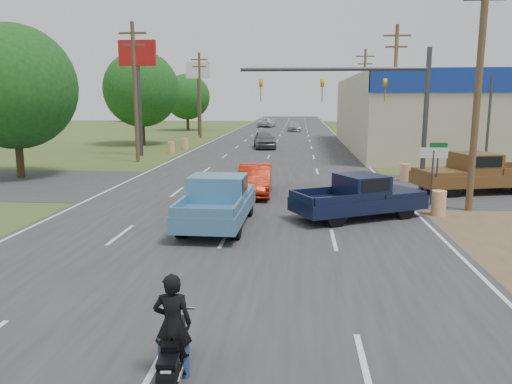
# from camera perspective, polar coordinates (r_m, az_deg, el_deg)

# --- Properties ---
(ground) EXTENTS (200.00, 200.00, 0.00)m
(ground) POSITION_cam_1_polar(r_m,az_deg,el_deg) (9.49, -11.01, -18.37)
(ground) COLOR #3A4D1F
(ground) RESTS_ON ground
(main_road) EXTENTS (15.00, 180.00, 0.02)m
(main_road) POSITION_cam_1_polar(r_m,az_deg,el_deg) (48.25, 2.04, 5.11)
(main_road) COLOR #2D2D30
(main_road) RESTS_ON ground
(cross_road) EXTENTS (120.00, 10.00, 0.02)m
(cross_road) POSITION_cam_1_polar(r_m,az_deg,el_deg) (26.48, -0.38, 0.63)
(cross_road) COLOR #2D2D30
(cross_road) RESTS_ON ground
(utility_pole_1) EXTENTS (2.00, 0.28, 10.00)m
(utility_pole_1) POSITION_cam_1_polar(r_m,az_deg,el_deg) (22.15, 24.10, 11.60)
(utility_pole_1) COLOR #4C3823
(utility_pole_1) RESTS_ON ground
(utility_pole_2) EXTENTS (2.00, 0.28, 10.00)m
(utility_pole_2) POSITION_cam_1_polar(r_m,az_deg,el_deg) (39.62, 15.53, 11.25)
(utility_pole_2) COLOR #4C3823
(utility_pole_2) RESTS_ON ground
(utility_pole_3) EXTENTS (2.00, 0.28, 10.00)m
(utility_pole_3) POSITION_cam_1_polar(r_m,az_deg,el_deg) (57.42, 12.24, 11.05)
(utility_pole_3) COLOR #4C3823
(utility_pole_3) RESTS_ON ground
(utility_pole_5) EXTENTS (2.00, 0.28, 10.00)m
(utility_pole_5) POSITION_cam_1_polar(r_m,az_deg,el_deg) (37.90, -13.67, 11.38)
(utility_pole_5) COLOR #4C3823
(utility_pole_5) RESTS_ON ground
(utility_pole_6) EXTENTS (2.00, 0.28, 10.00)m
(utility_pole_6) POSITION_cam_1_polar(r_m,az_deg,el_deg) (61.15, -6.43, 11.17)
(utility_pole_6) COLOR #4C3823
(utility_pole_6) RESTS_ON ground
(tree_0) EXTENTS (7.14, 7.14, 8.84)m
(tree_0) POSITION_cam_1_polar(r_m,az_deg,el_deg) (32.44, -25.96, 10.73)
(tree_0) COLOR #422D19
(tree_0) RESTS_ON ground
(tree_1) EXTENTS (7.56, 7.56, 9.36)m
(tree_1) POSITION_cam_1_polar(r_m,az_deg,el_deg) (52.45, -13.00, 11.37)
(tree_1) COLOR #422D19
(tree_1) RESTS_ON ground
(tree_2) EXTENTS (6.72, 6.72, 8.32)m
(tree_2) POSITION_cam_1_polar(r_m,az_deg,el_deg) (75.81, -7.87, 10.73)
(tree_2) COLOR #422D19
(tree_2) RESTS_ON ground
(tree_5) EXTENTS (7.98, 7.98, 9.88)m
(tree_5) POSITION_cam_1_polar(r_m,az_deg,el_deg) (106.61, 20.28, 10.60)
(tree_5) COLOR #422D19
(tree_5) RESTS_ON ground
(tree_6) EXTENTS (8.82, 8.82, 10.92)m
(tree_6) POSITION_cam_1_polar(r_m,az_deg,el_deg) (107.97, -12.80, 11.30)
(tree_6) COLOR #422D19
(tree_6) RESTS_ON ground
(barrel_0) EXTENTS (0.56, 0.56, 1.00)m
(barrel_0) POSITION_cam_1_polar(r_m,az_deg,el_deg) (21.13, 20.16, -1.20)
(barrel_0) COLOR orange
(barrel_0) RESTS_ON ground
(barrel_1) EXTENTS (0.56, 0.56, 1.00)m
(barrel_1) POSITION_cam_1_polar(r_m,az_deg,el_deg) (29.38, 16.65, 2.14)
(barrel_1) COLOR orange
(barrel_1) RESTS_ON ground
(barrel_2) EXTENTS (0.56, 0.56, 1.00)m
(barrel_2) POSITION_cam_1_polar(r_m,az_deg,el_deg) (43.56, -9.65, 5.03)
(barrel_2) COLOR orange
(barrel_2) RESTS_ON ground
(barrel_3) EXTENTS (0.56, 0.56, 1.00)m
(barrel_3) POSITION_cam_1_polar(r_m,az_deg,el_deg) (47.35, -8.08, 5.50)
(barrel_3) COLOR orange
(barrel_3) RESTS_ON ground
(pole_sign_left_near) EXTENTS (3.00, 0.35, 9.20)m
(pole_sign_left_near) POSITION_cam_1_polar(r_m,az_deg,el_deg) (42.09, -13.35, 13.81)
(pole_sign_left_near) COLOR #3F3F44
(pole_sign_left_near) RESTS_ON ground
(pole_sign_left_far) EXTENTS (3.00, 0.35, 9.20)m
(pole_sign_left_far) POSITION_cam_1_polar(r_m,az_deg,el_deg) (65.31, -6.65, 12.75)
(pole_sign_left_far) COLOR #3F3F44
(pole_sign_left_far) RESTS_ON ground
(lane_sign) EXTENTS (1.20, 0.08, 2.52)m
(lane_sign) POSITION_cam_1_polar(r_m,az_deg,el_deg) (22.87, 19.57, 3.25)
(lane_sign) COLOR #3F3F44
(lane_sign) RESTS_ON ground
(street_name_sign) EXTENTS (0.80, 0.08, 2.61)m
(street_name_sign) POSITION_cam_1_polar(r_m,az_deg,el_deg) (24.50, 20.02, 2.98)
(street_name_sign) COLOR #3F3F44
(street_name_sign) RESTS_ON ground
(signal_mast) EXTENTS (9.12, 0.40, 7.00)m
(signal_mast) POSITION_cam_1_polar(r_m,az_deg,el_deg) (25.20, 12.93, 10.82)
(signal_mast) COLOR #3F3F44
(signal_mast) RESTS_ON ground
(red_convertible) EXTENTS (1.66, 4.47, 1.46)m
(red_convertible) POSITION_cam_1_polar(r_m,az_deg,el_deg) (24.11, -0.12, 1.39)
(red_convertible) COLOR #9E1A07
(red_convertible) RESTS_ON ground
(motorcycle) EXTENTS (0.59, 1.91, 0.97)m
(motorcycle) POSITION_cam_1_polar(r_m,az_deg,el_deg) (8.71, -9.43, -17.91)
(motorcycle) COLOR black
(motorcycle) RESTS_ON ground
(rider) EXTENTS (0.66, 0.46, 1.72)m
(rider) POSITION_cam_1_polar(r_m,az_deg,el_deg) (8.55, -9.48, -15.26)
(rider) COLOR black
(rider) RESTS_ON ground
(blue_pickup) EXTENTS (2.28, 5.64, 1.86)m
(blue_pickup) POSITION_cam_1_polar(r_m,az_deg,el_deg) (18.27, -4.34, -0.93)
(blue_pickup) COLOR black
(blue_pickup) RESTS_ON ground
(navy_pickup) EXTENTS (5.49, 4.18, 1.71)m
(navy_pickup) POSITION_cam_1_polar(r_m,az_deg,el_deg) (19.76, 11.95, -0.48)
(navy_pickup) COLOR black
(navy_pickup) RESTS_ON ground
(brown_pickup) EXTENTS (6.36, 3.74, 1.98)m
(brown_pickup) POSITION_cam_1_polar(r_m,az_deg,el_deg) (26.87, 23.60, 2.03)
(brown_pickup) COLOR black
(brown_pickup) RESTS_ON ground
(distant_car_grey) EXTENTS (2.58, 5.03, 1.64)m
(distant_car_grey) POSITION_cam_1_polar(r_m,az_deg,el_deg) (47.34, 0.98, 5.99)
(distant_car_grey) COLOR #5B5C60
(distant_car_grey) RESTS_ON ground
(distant_car_silver) EXTENTS (2.06, 4.78, 1.37)m
(distant_car_silver) POSITION_cam_1_polar(r_m,az_deg,el_deg) (73.89, 4.44, 7.49)
(distant_car_silver) COLOR #A0A0A4
(distant_car_silver) RESTS_ON ground
(distant_car_white) EXTENTS (3.06, 5.46, 1.44)m
(distant_car_white) POSITION_cam_1_polar(r_m,az_deg,el_deg) (84.30, 1.24, 7.91)
(distant_car_white) COLOR silver
(distant_car_white) RESTS_ON ground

